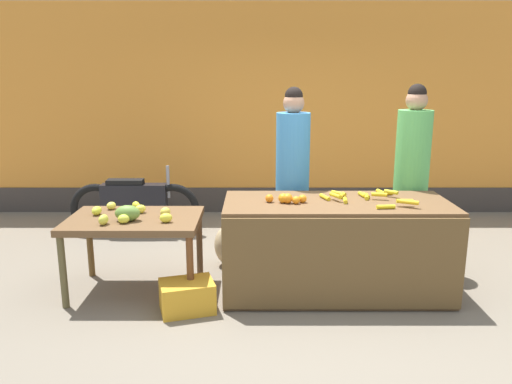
# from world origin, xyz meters

# --- Properties ---
(ground_plane) EXTENTS (24.00, 24.00, 0.00)m
(ground_plane) POSITION_xyz_m (0.00, 0.00, 0.00)
(ground_plane) COLOR #756B5B
(market_wall_back) EXTENTS (9.55, 0.23, 2.92)m
(market_wall_back) POSITION_xyz_m (0.00, 2.82, 1.43)
(market_wall_back) COLOR orange
(market_wall_back) RESTS_ON ground
(fruit_stall_counter) EXTENTS (2.00, 0.86, 0.85)m
(fruit_stall_counter) POSITION_xyz_m (0.32, -0.01, 0.43)
(fruit_stall_counter) COLOR brown
(fruit_stall_counter) RESTS_ON ground
(side_table_wooden) EXTENTS (1.18, 0.79, 0.70)m
(side_table_wooden) POSITION_xyz_m (-1.49, 0.00, 0.62)
(side_table_wooden) COLOR brown
(side_table_wooden) RESTS_ON ground
(banana_bunch_pile) EXTENTS (0.79, 0.63, 0.07)m
(banana_bunch_pile) POSITION_xyz_m (0.60, 0.06, 0.88)
(banana_bunch_pile) COLOR gold
(banana_bunch_pile) RESTS_ON fruit_stall_counter
(orange_pile) EXTENTS (0.36, 0.13, 0.09)m
(orange_pile) POSITION_xyz_m (-0.13, -0.06, 0.89)
(orange_pile) COLOR orange
(orange_pile) RESTS_ON fruit_stall_counter
(mango_papaya_pile) EXTENTS (0.78, 0.62, 0.14)m
(mango_papaya_pile) POSITION_xyz_m (-1.52, -0.05, 0.76)
(mango_papaya_pile) COLOR #E1DA48
(mango_papaya_pile) RESTS_ON side_table_wooden
(vendor_woman_blue_shirt) EXTENTS (0.34, 0.34, 1.84)m
(vendor_woman_blue_shirt) POSITION_xyz_m (-0.03, 0.67, 0.93)
(vendor_woman_blue_shirt) COLOR #33333D
(vendor_woman_blue_shirt) RESTS_ON ground
(vendor_woman_green_shirt) EXTENTS (0.34, 0.34, 1.86)m
(vendor_woman_green_shirt) POSITION_xyz_m (1.16, 0.62, 0.94)
(vendor_woman_green_shirt) COLOR #33333D
(vendor_woman_green_shirt) RESTS_ON ground
(parked_motorcycle) EXTENTS (1.60, 0.18, 0.88)m
(parked_motorcycle) POSITION_xyz_m (-1.90, 1.65, 0.40)
(parked_motorcycle) COLOR black
(parked_motorcycle) RESTS_ON ground
(produce_crate) EXTENTS (0.51, 0.43, 0.26)m
(produce_crate) POSITION_xyz_m (-0.98, -0.41, 0.13)
(produce_crate) COLOR gold
(produce_crate) RESTS_ON ground
(produce_sack) EXTENTS (0.43, 0.38, 0.45)m
(produce_sack) POSITION_xyz_m (-0.65, 0.61, 0.22)
(produce_sack) COLOR tan
(produce_sack) RESTS_ON ground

